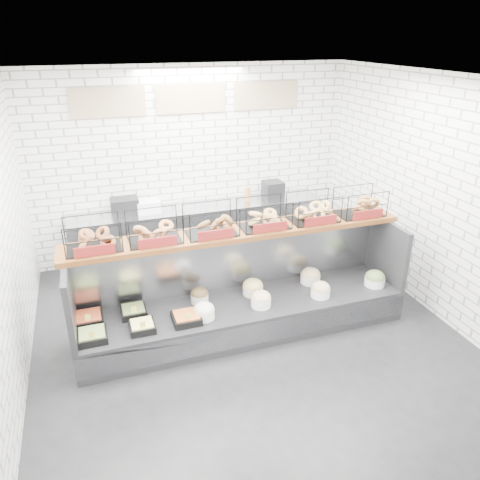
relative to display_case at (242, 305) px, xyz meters
name	(u,v)px	position (x,y,z in m)	size (l,w,h in m)	color
ground	(252,342)	(0.01, -0.34, -0.33)	(5.50, 5.50, 0.00)	black
room_shell	(236,163)	(0.01, 0.26, 1.73)	(5.02, 5.51, 3.01)	white
display_case	(242,305)	(0.00, 0.00, 0.00)	(4.00, 0.90, 1.20)	black
bagel_shelf	(238,221)	(0.01, 0.18, 1.05)	(4.10, 0.50, 0.40)	#4C2710
prep_counter	(200,232)	(0.00, 2.09, 0.14)	(4.00, 0.60, 1.20)	#93969B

